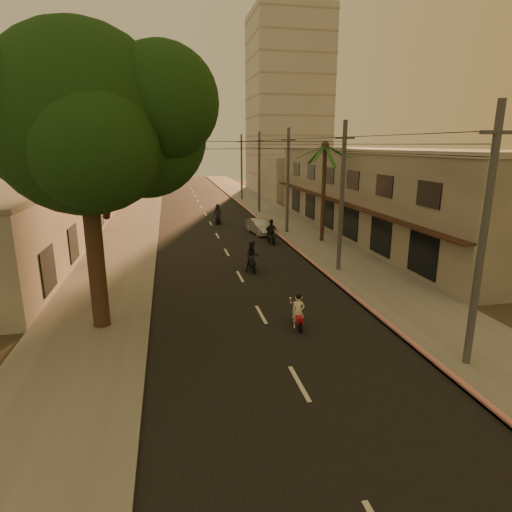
% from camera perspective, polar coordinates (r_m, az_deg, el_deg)
% --- Properties ---
extents(ground, '(160.00, 160.00, 0.00)m').
position_cam_1_polar(ground, '(18.17, 2.02, -10.20)').
color(ground, '#383023').
rests_on(ground, ground).
extents(road, '(10.00, 140.00, 0.02)m').
position_cam_1_polar(road, '(37.03, -5.17, 2.71)').
color(road, black).
rests_on(road, ground).
extents(sidewalk_right, '(5.00, 140.00, 0.12)m').
position_cam_1_polar(sidewalk_right, '(38.54, 5.99, 3.24)').
color(sidewalk_right, slate).
rests_on(sidewalk_right, ground).
extents(sidewalk_left, '(5.00, 140.00, 0.12)m').
position_cam_1_polar(sidewalk_left, '(36.99, -16.80, 2.21)').
color(sidewalk_left, slate).
rests_on(sidewalk_left, ground).
extents(curb_stripe, '(0.20, 60.00, 0.20)m').
position_cam_1_polar(curb_stripe, '(33.17, 4.59, 1.48)').
color(curb_stripe, red).
rests_on(curb_stripe, ground).
extents(shophouse_row, '(8.80, 34.20, 7.30)m').
position_cam_1_polar(shophouse_row, '(38.63, 16.31, 8.15)').
color(shophouse_row, gray).
rests_on(shophouse_row, ground).
extents(left_building, '(8.20, 24.20, 5.20)m').
position_cam_1_polar(left_building, '(32.08, -29.68, 3.69)').
color(left_building, '#A5A095').
rests_on(left_building, ground).
extents(distant_tower, '(12.10, 12.10, 28.00)m').
position_cam_1_polar(distant_tower, '(74.99, 4.23, 19.49)').
color(distant_tower, '#B7B5B2').
rests_on(distant_tower, ground).
extents(broadleaf_tree, '(9.60, 8.70, 12.10)m').
position_cam_1_polar(broadleaf_tree, '(18.39, -20.83, 16.36)').
color(broadleaf_tree, black).
rests_on(broadleaf_tree, ground).
extents(palm_tree, '(5.00, 5.00, 8.20)m').
position_cam_1_polar(palm_tree, '(34.16, 9.19, 13.66)').
color(palm_tree, black).
rests_on(palm_tree, ground).
extents(utility_poles, '(1.20, 48.26, 9.00)m').
position_cam_1_polar(utility_poles, '(37.43, 4.31, 12.93)').
color(utility_poles, '#38383A').
rests_on(utility_poles, ground).
extents(filler_right, '(8.00, 14.00, 6.00)m').
position_cam_1_polar(filler_right, '(63.76, 4.97, 10.44)').
color(filler_right, '#A5A095').
rests_on(filler_right, ground).
extents(filler_left_near, '(8.00, 14.00, 4.40)m').
position_cam_1_polar(filler_left_near, '(51.33, -22.93, 7.43)').
color(filler_left_near, '#A5A095').
rests_on(filler_left_near, ground).
extents(filler_left_far, '(8.00, 14.00, 7.00)m').
position_cam_1_polar(filler_left_far, '(68.90, -20.20, 10.34)').
color(filler_left_far, '#A5A095').
rests_on(filler_left_far, ground).
extents(scooter_red, '(0.65, 1.60, 1.57)m').
position_cam_1_polar(scooter_red, '(18.48, 5.64, -7.50)').
color(scooter_red, black).
rests_on(scooter_red, ground).
extents(scooter_mid_a, '(0.95, 1.99, 1.96)m').
position_cam_1_polar(scooter_mid_a, '(26.43, -0.51, -0.15)').
color(scooter_mid_a, black).
rests_on(scooter_mid_a, ground).
extents(scooter_mid_b, '(1.15, 1.99, 1.96)m').
position_cam_1_polar(scooter_mid_b, '(33.87, 2.02, 3.14)').
color(scooter_mid_b, black).
rests_on(scooter_mid_b, ground).
extents(scooter_far_a, '(1.04, 2.01, 1.99)m').
position_cam_1_polar(scooter_far_a, '(42.47, -5.14, 5.46)').
color(scooter_far_a, black).
rests_on(scooter_far_a, ground).
extents(parked_car, '(2.65, 4.38, 1.30)m').
position_cam_1_polar(parked_car, '(37.61, 0.51, 3.95)').
color(parked_car, '#A7AAB0').
rests_on(parked_car, ground).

